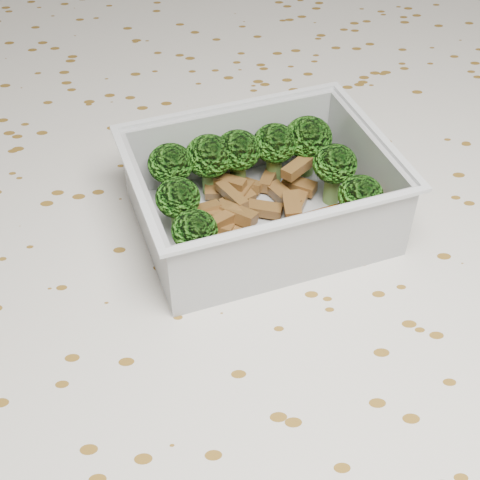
{
  "coord_description": "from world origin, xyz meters",
  "views": [
    {
      "loc": [
        -0.02,
        -0.32,
        1.08
      ],
      "look_at": [
        -0.0,
        -0.01,
        0.78
      ],
      "focal_mm": 50.0,
      "sensor_mm": 36.0,
      "label": 1
    }
  ],
  "objects": [
    {
      "name": "lunch_container",
      "position": [
        0.01,
        0.04,
        0.78
      ],
      "size": [
        0.21,
        0.18,
        0.06
      ],
      "color": "silver",
      "rests_on": "tablecloth"
    },
    {
      "name": "meat_pile",
      "position": [
        0.01,
        0.05,
        0.77
      ],
      "size": [
        0.1,
        0.08,
        0.03
      ],
      "color": "brown",
      "rests_on": "lunch_container"
    },
    {
      "name": "sausage",
      "position": [
        0.03,
        0.0,
        0.77
      ],
      "size": [
        0.15,
        0.07,
        0.03
      ],
      "color": "#AB480B",
      "rests_on": "lunch_container"
    },
    {
      "name": "tablecloth",
      "position": [
        0.0,
        0.0,
        0.72
      ],
      "size": [
        1.46,
        0.96,
        0.19
      ],
      "color": "silver",
      "rests_on": "dining_table"
    },
    {
      "name": "broccoli_florets",
      "position": [
        0.01,
        0.06,
        0.79
      ],
      "size": [
        0.16,
        0.13,
        0.05
      ],
      "color": "#608C3F",
      "rests_on": "lunch_container"
    },
    {
      "name": "dining_table",
      "position": [
        0.0,
        0.0,
        0.67
      ],
      "size": [
        1.4,
        0.9,
        0.75
      ],
      "color": "brown",
      "rests_on": "ground"
    }
  ]
}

